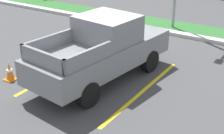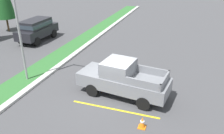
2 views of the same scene
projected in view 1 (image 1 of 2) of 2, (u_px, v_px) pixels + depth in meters
ground_plane at (106, 71)px, 11.48m from camera, size 120.00×120.00×0.00m
parking_line_near at (66, 68)px, 11.66m from camera, size 0.12×4.80×0.01m
parking_line_far at (143, 91)px, 10.14m from camera, size 0.12×4.80×0.01m
curb_strip at (165, 32)px, 15.29m from camera, size 56.00×0.40×0.15m
grass_median at (174, 27)px, 16.15m from camera, size 56.00×1.80×0.06m
pickup_truck_main at (103, 49)px, 10.51m from camera, size 2.53×5.42×2.10m
traffic_cone at (10, 72)px, 10.72m from camera, size 0.36×0.36×0.60m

